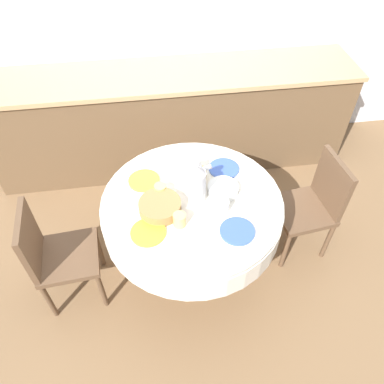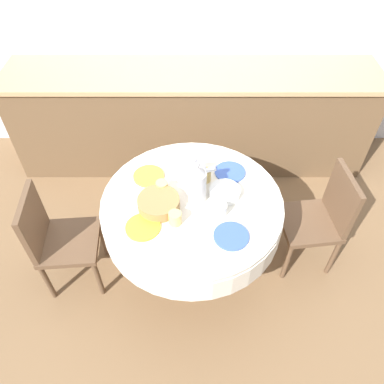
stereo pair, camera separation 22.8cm
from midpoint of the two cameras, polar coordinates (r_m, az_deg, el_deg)
ground_plane at (r=3.00m, az=-2.22°, el=-11.30°), size 12.00×12.00×0.00m
wall_back at (r=3.46m, az=-6.38°, el=25.35°), size 7.00×0.05×2.60m
kitchen_counter at (r=3.55m, az=-4.92°, el=10.92°), size 3.24×0.64×0.95m
dining_table at (r=2.48m, az=-2.64°, el=-3.46°), size 1.18×1.18×0.77m
chair_left at (r=2.87m, az=15.82°, el=-1.70°), size 0.45×0.45×0.85m
chair_right at (r=2.69m, az=-22.57°, el=-8.76°), size 0.43×0.43×0.85m
plate_near_left at (r=2.24m, az=-9.63°, el=-6.26°), size 0.21×0.21×0.01m
cup_near_left at (r=2.23m, az=-4.86°, el=-4.41°), size 0.08×0.08×0.09m
plate_near_right at (r=2.22m, az=4.00°, el=-6.14°), size 0.21×0.21×0.01m
cup_near_right at (r=2.29m, az=1.85°, el=-2.37°), size 0.08×0.08×0.09m
plate_far_left at (r=2.54m, az=-9.90°, el=1.61°), size 0.21×0.21×0.01m
cup_far_left at (r=2.40m, az=-7.55°, el=0.11°), size 0.08×0.08×0.09m
plate_far_right at (r=2.58m, az=2.38°, el=3.47°), size 0.21×0.21×0.01m
cup_far_right at (r=2.49m, az=-1.24°, el=2.61°), size 0.08×0.08×0.09m
coffee_carafe at (r=2.29m, az=-2.11°, el=1.15°), size 0.11×0.11×0.32m
teapot at (r=2.44m, az=-2.94°, el=3.07°), size 0.23×0.17×0.22m
bread_basket at (r=2.32m, az=-7.71°, el=-2.39°), size 0.26×0.26×0.07m
fruit_bowl at (r=2.42m, az=2.06°, el=0.34°), size 0.20×0.20×0.05m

